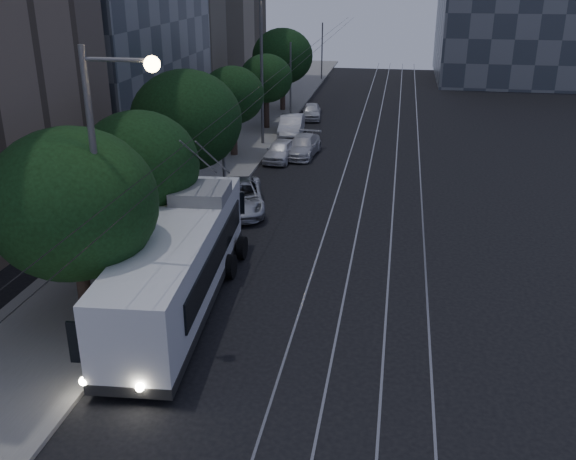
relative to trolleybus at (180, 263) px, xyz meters
The scene contains 18 objects.
ground 4.35m from the trolleybus, 12.29° to the left, with size 120.00×120.00×0.00m, color black.
sidewalk 21.22m from the trolleybus, 99.69° to the left, with size 5.00×90.00×0.15m, color gray.
tram_rails 21.89m from the trolleybus, 72.84° to the left, with size 4.52×90.00×0.02m.
overhead_wires 20.96m from the trolleybus, 92.84° to the left, with size 2.23×90.00×6.00m.
trolleybus is the anchor object (origin of this frame).
pickup_silver 9.85m from the trolleybus, 92.10° to the left, with size 2.40×5.20×1.44m, color #B8BAC1.
car_white_a 19.06m from the trolleybus, 89.89° to the left, with size 1.53×3.80×1.29m, color silver.
car_white_b 20.42m from the trolleybus, 86.54° to the left, with size 1.80×4.42×1.28m, color silver.
car_white_c 25.45m from the trolleybus, 90.81° to the left, with size 1.59×4.55×1.50m, color silver.
car_white_d 31.39m from the trolleybus, 89.52° to the left, with size 1.46×3.63×1.24m, color silver.
tree_0 4.35m from the trolleybus, 140.08° to the right, with size 5.30×5.30×6.81m.
tree_1 4.76m from the trolleybus, 129.21° to the left, with size 4.67×4.67×6.25m.
tree_2 11.19m from the trolleybus, 106.35° to the left, with size 5.48×5.48×6.76m.
tree_3 19.76m from the trolleybus, 98.97° to the left, with size 3.96×3.96×5.72m.
tree_4 27.43m from the trolleybus, 95.37° to the left, with size 3.90×3.90×5.54m.
tree_5 34.20m from the trolleybus, 94.31° to the left, with size 5.00×5.00×6.80m.
streetlamp_near 5.03m from the trolleybus, 106.34° to the right, with size 2.27×0.44×9.29m.
streetlamp_far 23.05m from the trolleybus, 93.66° to the left, with size 2.50×0.44×10.36m.
Camera 1 is at (3.28, -20.24, 11.13)m, focal length 40.00 mm.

